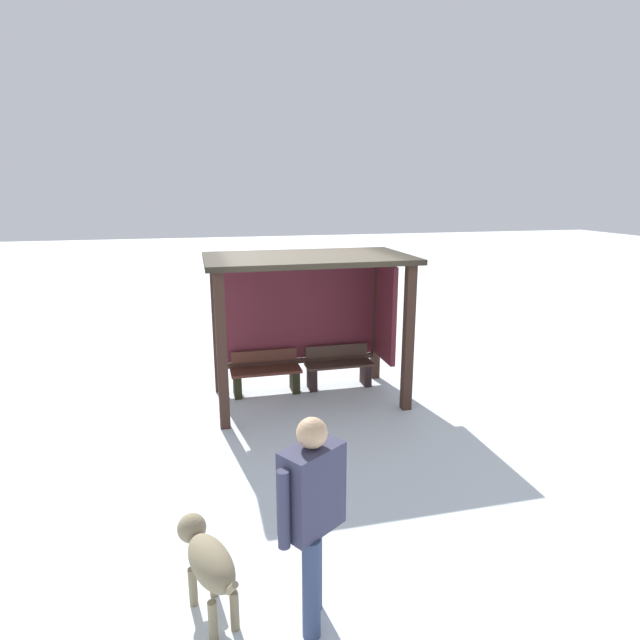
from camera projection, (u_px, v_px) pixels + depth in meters
name	position (u px, v px, depth m)	size (l,w,h in m)	color
ground_plane	(309.00, 399.00, 8.49)	(60.00, 60.00, 0.00)	white
bus_shelter	(313.00, 295.00, 8.35)	(3.12, 1.78, 2.35)	#3B251D
bench_left_inside	(266.00, 375.00, 8.69)	(1.16, 0.42, 0.70)	#552C21
bench_center_inside	(339.00, 368.00, 8.97)	(1.16, 0.37, 0.71)	#453228
person_walking	(312.00, 506.00, 3.88)	(0.61, 0.48, 1.75)	#383854
dog	(208.00, 559.00, 4.12)	(0.51, 0.96, 0.69)	gray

